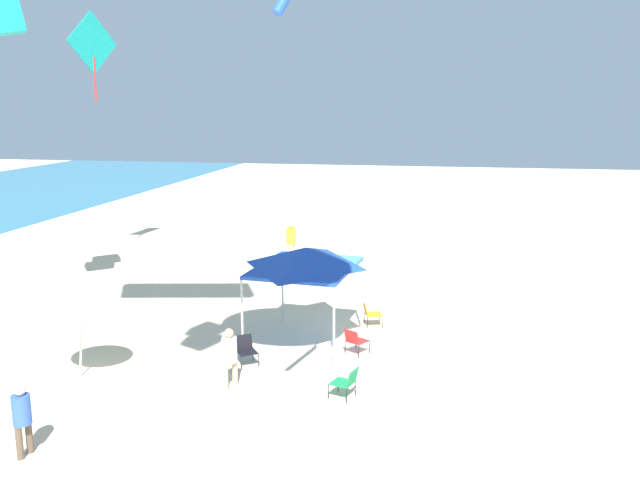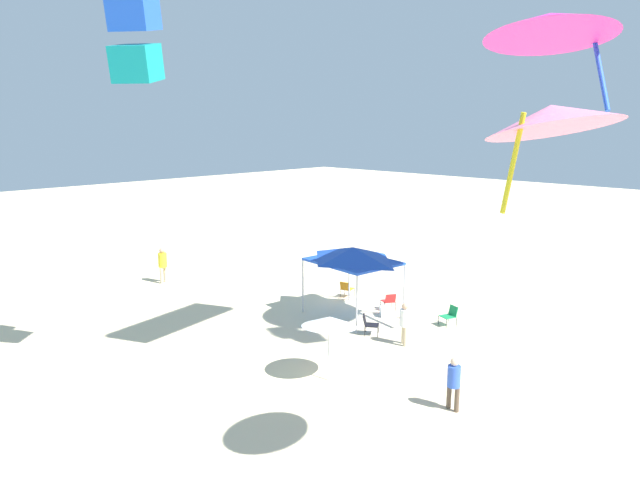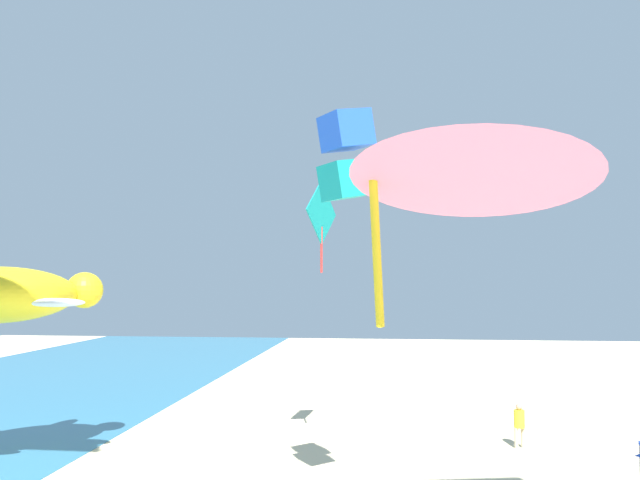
% 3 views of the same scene
% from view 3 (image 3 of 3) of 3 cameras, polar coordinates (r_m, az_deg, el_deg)
% --- Properties ---
extents(person_by_tent, '(0.45, 0.47, 1.88)m').
position_cam_3_polar(person_by_tent, '(29.89, 17.23, -15.11)').
color(person_by_tent, '#C6B28C').
rests_on(person_by_tent, ground).
extents(kite_box_blue, '(1.72, 1.75, 2.64)m').
position_cam_3_polar(kite_box_blue, '(18.54, 2.33, 7.50)').
color(kite_box_blue, blue).
extents(kite_delta_pink, '(3.05, 3.02, 2.26)m').
position_cam_3_polar(kite_delta_pink, '(6.79, 13.36, 7.10)').
color(kite_delta_pink, pink).
extents(kite_turtle_yellow, '(7.61, 7.58, 2.61)m').
position_cam_3_polar(kite_turtle_yellow, '(27.43, -26.42, -4.40)').
color(kite_turtle_yellow, yellow).
extents(kite_diamond_teal, '(2.54, 1.00, 3.85)m').
position_cam_3_polar(kite_diamond_teal, '(26.72, 0.13, 2.16)').
color(kite_diamond_teal, teal).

